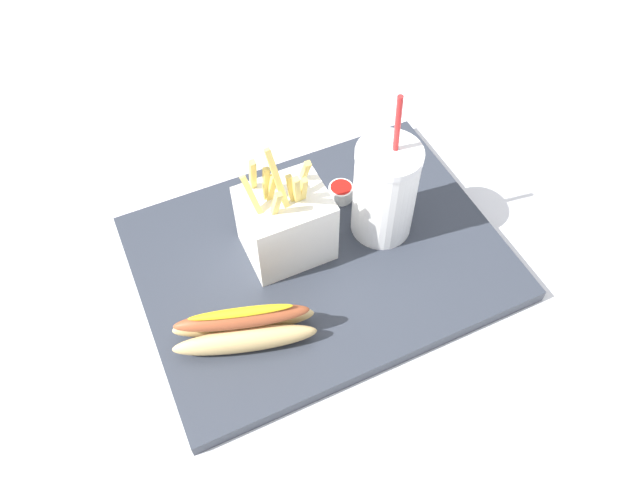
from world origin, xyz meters
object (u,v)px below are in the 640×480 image
soda_cup (385,191)px  fries_basket (286,223)px  hot_dog_1 (244,328)px  ketchup_cup_1 (341,192)px

soda_cup → fries_basket: soda_cup is taller
hot_dog_1 → ketchup_cup_1: hot_dog_1 is taller
soda_cup → ketchup_cup_1: 0.10m
soda_cup → hot_dog_1: bearing=-159.8°
fries_basket → hot_dog_1: size_ratio=1.01×
fries_basket → ketchup_cup_1: fries_basket is taller
fries_basket → hot_dog_1: fries_basket is taller
soda_cup → fries_basket: size_ratio=1.27×
soda_cup → ketchup_cup_1: size_ratio=6.45×
fries_basket → ketchup_cup_1: size_ratio=5.10×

